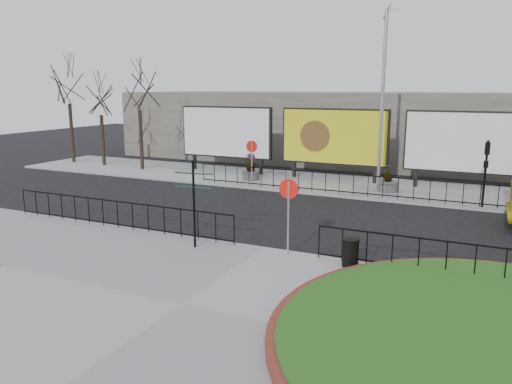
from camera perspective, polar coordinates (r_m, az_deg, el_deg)
The scene contains 21 objects.
ground at distance 16.95m, azimuth 0.99°, elevation -6.67°, with size 90.00×90.00×0.00m, color black.
pavement_near at distance 12.84m, azimuth -8.44°, elevation -12.79°, with size 30.00×10.00×0.12m, color gray.
pavement_far at distance 27.97m, azimuth 11.13°, elevation 0.68°, with size 44.00×6.00×0.12m, color gray.
railing_near_left at distance 19.66m, azimuth -15.55°, elevation -2.45°, with size 10.00×0.10×1.10m, color black, non-canonical shape.
railing_near_right at distance 15.11m, azimuth 23.78°, elevation -7.37°, with size 9.00×0.10×1.10m, color black, non-canonical shape.
railing_far at distance 25.05m, azimuth 11.88°, elevation 0.77°, with size 18.00×0.10×1.10m, color black, non-canonical shape.
speed_sign_far at distance 26.93m, azimuth -0.49°, elevation 4.48°, with size 0.64×0.07×2.47m.
speed_sign_near at distance 15.70m, azimuth 3.75°, elevation -0.93°, with size 0.64×0.07×2.47m.
billboard_left at distance 31.60m, azimuth -3.43°, elevation 6.81°, with size 6.20×0.31×4.10m.
billboard_mid at distance 28.92m, azimuth 8.92°, elevation 6.21°, with size 6.20×0.31×4.10m.
billboard_right at distance 27.79m, azimuth 22.95°, elevation 5.19°, with size 6.20×0.31×4.10m.
lamp_post at distance 26.16m, azimuth 14.26°, elevation 10.30°, with size 0.74×0.18×9.23m.
signal_pole_a at distance 24.22m, azimuth 24.81°, elevation 2.98°, with size 0.22×0.26×3.00m.
tree_left at distance 33.33m, azimuth -13.12°, elevation 8.55°, with size 2.00×2.00×7.00m, color #2D2119, non-canonical shape.
tree_mid at distance 35.84m, azimuth -17.24°, elevation 7.90°, with size 2.00×2.00×6.20m, color #2D2119, non-canonical shape.
tree_far at distance 38.02m, azimuth -20.49°, elevation 8.87°, with size 2.00×2.00×7.50m, color #2D2119, non-canonical shape.
building_backdrop at distance 37.35m, azimuth 15.10°, elevation 7.06°, with size 40.00×10.00×5.00m, color slate.
fingerpost_sign at distance 16.56m, azimuth -7.13°, elevation -0.36°, with size 1.39×0.37×2.96m.
litter_bin at distance 15.27m, azimuth 10.74°, elevation -6.79°, with size 0.52×0.52×0.87m.
planter_a at distance 28.89m, azimuth -0.62°, elevation 2.55°, with size 0.97×0.97×1.54m.
planter_b at distance 26.50m, azimuth 14.83°, elevation 1.03°, with size 1.02×1.02×1.40m.
Camera 1 is at (6.57, -14.66, 5.40)m, focal length 35.00 mm.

